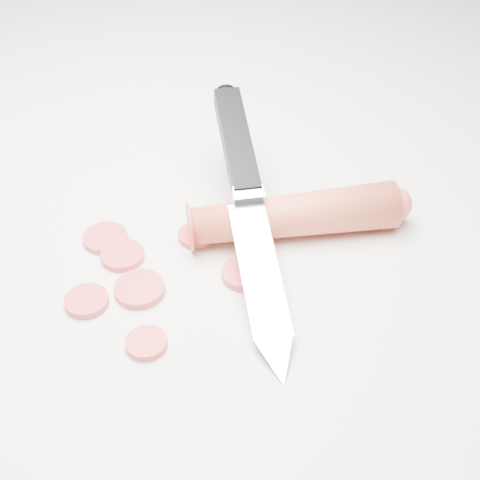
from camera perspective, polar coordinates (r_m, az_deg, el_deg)
The scene contains 10 objects.
ground at distance 0.57m, azimuth -3.83°, elevation -0.35°, with size 2.40×2.40×0.00m, color white.
carrot at distance 0.57m, azimuth 4.63°, elevation 2.13°, with size 0.04×0.04×0.18m, color #DD4D30.
carrot_slice_0 at distance 0.58m, azimuth -11.41°, elevation 0.18°, with size 0.04×0.04×0.01m, color red.
carrot_slice_1 at distance 0.56m, azimuth -9.98°, elevation -1.31°, with size 0.04×0.04×0.01m, color red.
carrot_slice_2 at distance 0.57m, azimuth -3.73°, elevation 0.39°, with size 0.03×0.03×0.01m, color red.
carrot_slice_3 at distance 0.53m, azimuth -12.94°, elevation -5.09°, with size 0.03×0.03×0.01m, color red.
carrot_slice_4 at distance 0.54m, azimuth 0.35°, elevation -2.87°, with size 0.04×0.04×0.01m, color red.
carrot_slice_5 at distance 0.53m, azimuth -8.57°, elevation -4.16°, with size 0.04×0.04×0.01m, color red.
carrot_slice_6 at distance 0.49m, azimuth -8.01°, elevation -8.70°, with size 0.03×0.03×0.01m, color red.
kitchen_knife at distance 0.54m, azimuth 1.03°, elevation 2.58°, with size 0.23×0.22×0.08m, color silver, non-canonical shape.
Camera 1 is at (0.28, -0.32, 0.38)m, focal length 50.00 mm.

